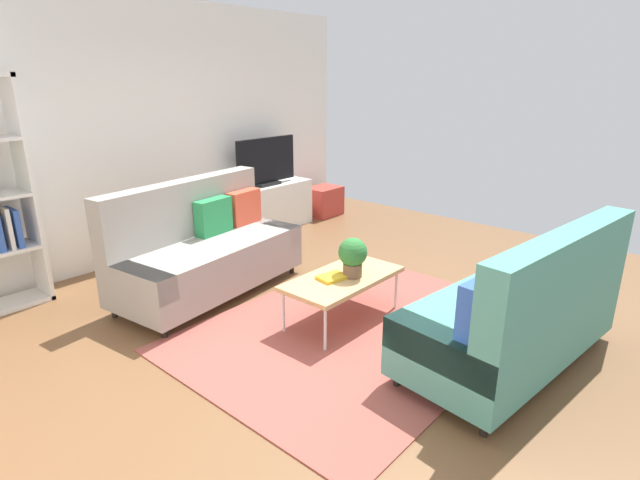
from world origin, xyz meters
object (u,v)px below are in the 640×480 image
(tv, at_px, (266,162))
(storage_trunk, at_px, (324,201))
(table_book_0, at_px, (332,277))
(couch_beige, at_px, (205,249))
(bottle_0, at_px, (243,184))
(coffee_table, at_px, (343,279))
(vase_0, at_px, (230,186))
(potted_plant, at_px, (353,255))
(tv_console, at_px, (267,207))
(couch_green, at_px, (519,311))

(tv, distance_m, storage_trunk, 1.32)
(storage_trunk, height_order, table_book_0, table_book_0)
(couch_beige, xyz_separation_m, bottle_0, (1.40, 1.06, 0.28))
(tv, relative_size, table_book_0, 4.17)
(tv, bearing_deg, coffee_table, -120.10)
(tv, bearing_deg, vase_0, 173.12)
(coffee_table, relative_size, potted_plant, 3.18)
(tv_console, xyz_separation_m, vase_0, (-0.58, 0.05, 0.39))
(couch_beige, bearing_deg, potted_plant, 99.71)
(tv, distance_m, vase_0, 0.63)
(tv_console, height_order, vase_0, vase_0)
(coffee_table, bearing_deg, couch_green, -79.05)
(coffee_table, distance_m, potted_plant, 0.23)
(couch_beige, distance_m, bottle_0, 1.78)
(tv, height_order, vase_0, tv)
(tv_console, bearing_deg, couch_beige, -149.15)
(couch_green, bearing_deg, tv_console, 79.96)
(couch_beige, bearing_deg, coffee_table, 98.27)
(couch_green, bearing_deg, potted_plant, 105.68)
(coffee_table, xyz_separation_m, storage_trunk, (2.55, 2.42, -0.17))
(couch_beige, distance_m, vase_0, 1.73)
(couch_green, xyz_separation_m, vase_0, (0.60, 3.99, 0.26))
(tv, bearing_deg, table_book_0, -122.15)
(tv_console, xyz_separation_m, storage_trunk, (1.10, -0.10, -0.10))
(bottle_0, bearing_deg, tv, 2.60)
(potted_plant, bearing_deg, tv_console, 61.64)
(tv_console, relative_size, bottle_0, 7.81)
(tv, height_order, potted_plant, tv)
(couch_green, height_order, potted_plant, couch_green)
(coffee_table, bearing_deg, tv, 59.90)
(coffee_table, relative_size, vase_0, 7.92)
(potted_plant, distance_m, vase_0, 2.76)
(storage_trunk, xyz_separation_m, vase_0, (-1.68, 0.15, 0.49))
(bottle_0, bearing_deg, table_book_0, -114.43)
(couch_green, relative_size, tv_console, 1.42)
(tv_console, distance_m, storage_trunk, 1.11)
(couch_beige, distance_m, potted_plant, 1.56)
(tv_console, relative_size, storage_trunk, 2.69)
(tv, bearing_deg, bottle_0, -177.40)
(coffee_table, bearing_deg, potted_plant, -46.53)
(coffee_table, relative_size, tv, 1.10)
(couch_green, relative_size, coffee_table, 1.80)
(coffee_table, distance_m, storage_trunk, 3.52)
(couch_beige, xyz_separation_m, coffee_table, (0.39, -1.42, -0.05))
(tv_console, relative_size, vase_0, 10.08)
(couch_green, relative_size, bottle_0, 11.07)
(coffee_table, xyz_separation_m, bottle_0, (1.01, 2.48, 0.34))
(couch_green, relative_size, storage_trunk, 3.81)
(tv, bearing_deg, couch_beige, -149.62)
(vase_0, bearing_deg, couch_beige, -137.67)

